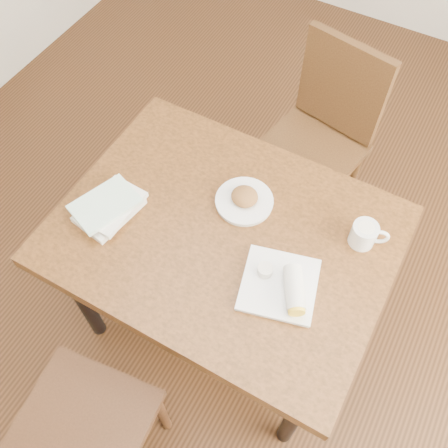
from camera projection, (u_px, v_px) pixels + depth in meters
The scene contains 7 objects.
ground at pixel (224, 316), 2.36m from camera, with size 4.00×5.00×0.01m, color #472814.
table at pixel (224, 244), 1.79m from camera, with size 1.15×0.88×0.75m.
chair_far at pixel (321, 130), 2.24m from camera, with size 0.49×0.49×0.95m.
plate_scone at pixel (244, 200), 1.77m from camera, with size 0.21×0.21×0.07m.
coffee_mug at pixel (365, 234), 1.66m from camera, with size 0.13×0.09×0.09m.
plate_burrito at pixel (283, 286), 1.58m from camera, with size 0.29×0.29×0.08m.
book_stack at pixel (109, 207), 1.74m from camera, with size 0.22×0.26×0.06m.
Camera 1 is at (0.44, -0.79, 2.21)m, focal length 40.00 mm.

